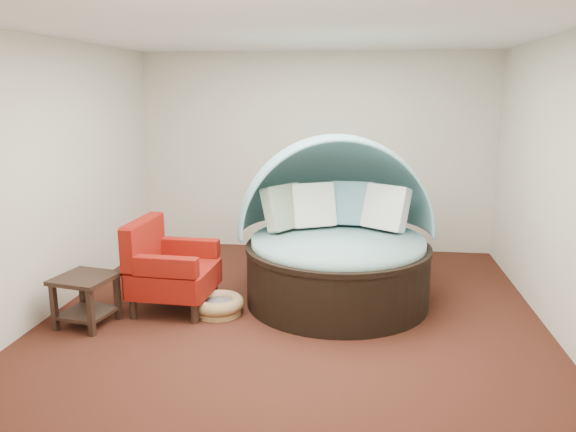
# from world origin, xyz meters

# --- Properties ---
(floor) EXTENTS (5.00, 5.00, 0.00)m
(floor) POSITION_xyz_m (0.00, 0.00, 0.00)
(floor) COLOR #401A12
(floor) RESTS_ON ground
(wall_back) EXTENTS (5.00, 0.00, 5.00)m
(wall_back) POSITION_xyz_m (0.00, 2.50, 1.40)
(wall_back) COLOR beige
(wall_back) RESTS_ON floor
(wall_front) EXTENTS (5.00, 0.00, 5.00)m
(wall_front) POSITION_xyz_m (0.00, -2.50, 1.40)
(wall_front) COLOR beige
(wall_front) RESTS_ON floor
(wall_left) EXTENTS (0.00, 5.00, 5.00)m
(wall_left) POSITION_xyz_m (-2.50, 0.00, 1.40)
(wall_left) COLOR beige
(wall_left) RESTS_ON floor
(wall_right) EXTENTS (0.00, 5.00, 5.00)m
(wall_right) POSITION_xyz_m (2.50, 0.00, 1.40)
(wall_right) COLOR beige
(wall_right) RESTS_ON floor
(ceiling) EXTENTS (5.00, 5.00, 0.00)m
(ceiling) POSITION_xyz_m (0.00, 0.00, 2.80)
(ceiling) COLOR white
(ceiling) RESTS_ON wall_back
(canopy_daybed) EXTENTS (2.37, 2.32, 1.82)m
(canopy_daybed) POSITION_xyz_m (0.40, 0.47, 0.84)
(canopy_daybed) COLOR black
(canopy_daybed) RESTS_ON floor
(pet_basket) EXTENTS (0.60, 0.60, 0.19)m
(pet_basket) POSITION_xyz_m (-0.79, -0.15, 0.10)
(pet_basket) COLOR olive
(pet_basket) RESTS_ON floor
(red_armchair) EXTENTS (0.86, 0.86, 0.96)m
(red_armchair) POSITION_xyz_m (-1.33, -0.06, 0.44)
(red_armchair) COLOR black
(red_armchair) RESTS_ON floor
(side_table) EXTENTS (0.62, 0.62, 0.50)m
(side_table) POSITION_xyz_m (-2.00, -0.58, 0.33)
(side_table) COLOR black
(side_table) RESTS_ON floor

